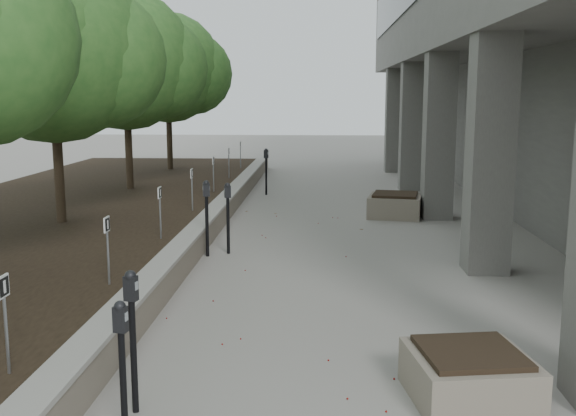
% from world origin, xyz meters
% --- Properties ---
extents(retaining_wall, '(0.39, 26.00, 0.50)m').
position_xyz_m(retaining_wall, '(-1.82, 9.00, 0.25)').
color(retaining_wall, gray).
rests_on(retaining_wall, ground).
extents(planting_bed, '(7.00, 26.00, 0.40)m').
position_xyz_m(planting_bed, '(-5.50, 9.00, 0.20)').
color(planting_bed, '#2E2217').
rests_on(planting_bed, ground).
extents(crabapple_tree_3, '(4.60, 4.00, 5.44)m').
position_xyz_m(crabapple_tree_3, '(-4.80, 8.00, 3.12)').
color(crabapple_tree_3, '#2E6326').
rests_on(crabapple_tree_3, planting_bed).
extents(crabapple_tree_4, '(4.60, 4.00, 5.44)m').
position_xyz_m(crabapple_tree_4, '(-4.80, 13.00, 3.12)').
color(crabapple_tree_4, '#2E6326').
rests_on(crabapple_tree_4, planting_bed).
extents(crabapple_tree_5, '(4.60, 4.00, 5.44)m').
position_xyz_m(crabapple_tree_5, '(-4.80, 18.00, 3.12)').
color(crabapple_tree_5, '#2E6326').
rests_on(crabapple_tree_5, planting_bed).
extents(parking_sign_2, '(0.04, 0.22, 0.96)m').
position_xyz_m(parking_sign_2, '(-2.35, 0.50, 0.88)').
color(parking_sign_2, black).
rests_on(parking_sign_2, planting_bed).
extents(parking_sign_3, '(0.04, 0.22, 0.96)m').
position_xyz_m(parking_sign_3, '(-2.35, 3.50, 0.88)').
color(parking_sign_3, black).
rests_on(parking_sign_3, planting_bed).
extents(parking_sign_4, '(0.04, 0.22, 0.96)m').
position_xyz_m(parking_sign_4, '(-2.35, 6.50, 0.88)').
color(parking_sign_4, black).
rests_on(parking_sign_4, planting_bed).
extents(parking_sign_5, '(0.04, 0.22, 0.96)m').
position_xyz_m(parking_sign_5, '(-2.35, 9.50, 0.88)').
color(parking_sign_5, black).
rests_on(parking_sign_5, planting_bed).
extents(parking_sign_6, '(0.04, 0.22, 0.96)m').
position_xyz_m(parking_sign_6, '(-2.35, 12.50, 0.88)').
color(parking_sign_6, black).
rests_on(parking_sign_6, planting_bed).
extents(parking_sign_7, '(0.04, 0.22, 0.96)m').
position_xyz_m(parking_sign_7, '(-2.35, 15.50, 0.88)').
color(parking_sign_7, black).
rests_on(parking_sign_7, planting_bed).
extents(parking_sign_8, '(0.04, 0.22, 0.96)m').
position_xyz_m(parking_sign_8, '(-2.35, 18.50, 0.88)').
color(parking_sign_8, black).
rests_on(parking_sign_8, planting_bed).
extents(parking_meter_1, '(0.16, 0.13, 1.40)m').
position_xyz_m(parking_meter_1, '(-1.17, 0.58, 0.70)').
color(parking_meter_1, black).
rests_on(parking_meter_1, ground).
extents(parking_meter_2, '(0.14, 0.11, 1.31)m').
position_xyz_m(parking_meter_2, '(-1.09, -0.05, 0.65)').
color(parking_meter_2, black).
rests_on(parking_meter_2, ground).
extents(parking_meter_3, '(0.16, 0.13, 1.37)m').
position_xyz_m(parking_meter_3, '(-1.19, 7.04, 0.68)').
color(parking_meter_3, black).
rests_on(parking_meter_3, ground).
extents(parking_meter_4, '(0.16, 0.14, 1.44)m').
position_xyz_m(parking_meter_4, '(-1.55, 6.81, 0.72)').
color(parking_meter_4, black).
rests_on(parking_meter_4, ground).
extents(parking_meter_5, '(0.17, 0.14, 1.41)m').
position_xyz_m(parking_meter_5, '(-1.10, 14.64, 0.71)').
color(parking_meter_5, black).
rests_on(parking_meter_5, ground).
extents(planter_front, '(1.29, 1.29, 0.53)m').
position_xyz_m(planter_front, '(2.07, 1.00, 0.26)').
color(planter_front, gray).
rests_on(planter_front, ground).
extents(planter_back, '(1.47, 1.47, 0.59)m').
position_xyz_m(planter_back, '(2.41, 11.15, 0.30)').
color(planter_back, gray).
rests_on(planter_back, ground).
extents(berry_scatter, '(3.30, 14.10, 0.02)m').
position_xyz_m(berry_scatter, '(-0.10, 5.00, 0.01)').
color(berry_scatter, maroon).
rests_on(berry_scatter, ground).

